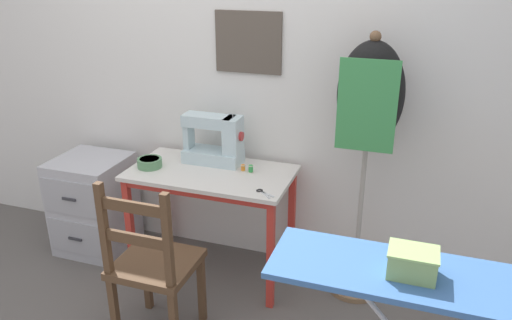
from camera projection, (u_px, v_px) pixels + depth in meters
name	position (u px, v px, depth m)	size (l,w,h in m)	color
ground_plane	(197.00, 294.00, 3.01)	(14.00, 14.00, 0.00)	#5B5651
wall_back	(229.00, 65.00, 3.06)	(10.00, 0.07, 2.55)	silver
sewing_table	(210.00, 187.00, 3.01)	(0.98, 0.53, 0.70)	silver
sewing_machine	(216.00, 141.00, 3.05)	(0.38, 0.17, 0.33)	silver
fabric_bowl	(150.00, 163.00, 3.03)	(0.15, 0.15, 0.06)	#56895B
scissors	(262.00, 192.00, 2.71)	(0.12, 0.10, 0.01)	silver
thread_spool_near_machine	(243.00, 168.00, 2.98)	(0.03, 0.03, 0.04)	orange
thread_spool_mid_table	(251.00, 169.00, 2.96)	(0.03, 0.03, 0.04)	green
wooden_chair	(153.00, 266.00, 2.52)	(0.40, 0.38, 0.93)	#513823
filing_cabinet	(94.00, 204.00, 3.40)	(0.45, 0.46, 0.66)	#B7B7BC
dress_form	(369.00, 109.00, 2.64)	(0.35, 0.32, 1.55)	#846647
ironing_board	(446.00, 290.00, 1.74)	(1.25, 0.34, 0.86)	#3D6BAD
storage_box	(412.00, 263.00, 1.73)	(0.17, 0.13, 0.10)	#8EB266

